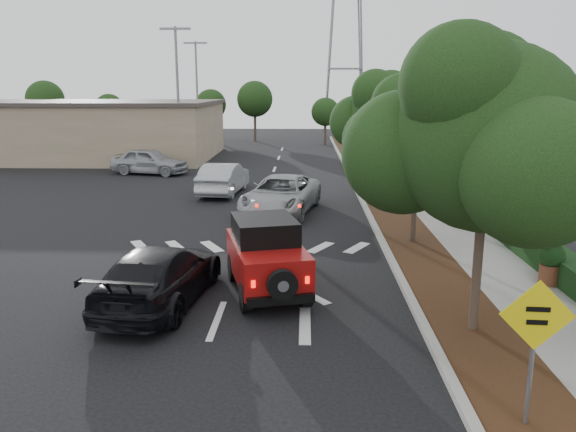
{
  "coord_description": "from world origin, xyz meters",
  "views": [
    {
      "loc": [
        1.98,
        -11.82,
        5.17
      ],
      "look_at": [
        1.52,
        3.0,
        1.75
      ],
      "focal_mm": 35.0,
      "sensor_mm": 36.0,
      "label": 1
    }
  ],
  "objects_px": {
    "red_jeep": "(265,254)",
    "black_suv_oncoming": "(160,275)",
    "speed_hump_sign": "(535,333)",
    "silver_suv_ahead": "(281,195)"
  },
  "relations": [
    {
      "from": "speed_hump_sign",
      "to": "black_suv_oncoming",
      "type": "bearing_deg",
      "value": 147.49
    },
    {
      "from": "red_jeep",
      "to": "speed_hump_sign",
      "type": "height_order",
      "value": "speed_hump_sign"
    },
    {
      "from": "red_jeep",
      "to": "black_suv_oncoming",
      "type": "bearing_deg",
      "value": -173.15
    },
    {
      "from": "red_jeep",
      "to": "black_suv_oncoming",
      "type": "xyz_separation_m",
      "value": [
        -2.5,
        -0.98,
        -0.26
      ]
    },
    {
      "from": "silver_suv_ahead",
      "to": "black_suv_oncoming",
      "type": "xyz_separation_m",
      "value": [
        -2.5,
        -10.2,
        -0.06
      ]
    },
    {
      "from": "silver_suv_ahead",
      "to": "speed_hump_sign",
      "type": "height_order",
      "value": "speed_hump_sign"
    },
    {
      "from": "silver_suv_ahead",
      "to": "black_suv_oncoming",
      "type": "relative_size",
      "value": 1.13
    },
    {
      "from": "red_jeep",
      "to": "speed_hump_sign",
      "type": "relative_size",
      "value": 1.67
    },
    {
      "from": "black_suv_oncoming",
      "to": "speed_hump_sign",
      "type": "bearing_deg",
      "value": 150.84
    },
    {
      "from": "red_jeep",
      "to": "silver_suv_ahead",
      "type": "distance_m",
      "value": 9.22
    }
  ]
}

